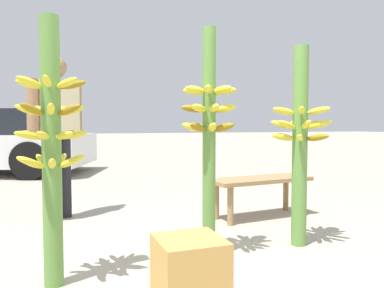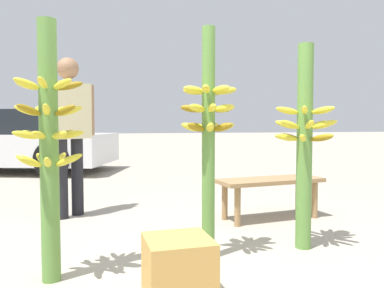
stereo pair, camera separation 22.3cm
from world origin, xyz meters
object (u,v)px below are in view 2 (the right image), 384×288
vendor_person (69,123)px  parked_car (15,142)px  banana_stalk_left (49,144)px  market_bench (270,185)px  produce_crate (178,270)px  banana_stalk_right (304,141)px  banana_stalk_center (208,131)px

vendor_person → parked_car: 4.43m
banana_stalk_left → market_bench: 2.31m
banana_stalk_left → produce_crate: size_ratio=4.53×
banana_stalk_right → produce_crate: bearing=-152.1°
banana_stalk_center → vendor_person: same height
banana_stalk_center → market_bench: banana_stalk_center is taller
banana_stalk_left → produce_crate: bearing=-35.3°
market_bench → banana_stalk_right: bearing=-106.9°
banana_stalk_center → parked_car: size_ratio=0.38×
banana_stalk_right → market_bench: 1.03m
vendor_person → parked_car: bearing=65.3°
banana_stalk_left → banana_stalk_center: banana_stalk_center is taller
banana_stalk_right → banana_stalk_center: bearing=-179.7°
banana_stalk_left → market_bench: banana_stalk_left is taller
banana_stalk_left → banana_stalk_right: bearing=3.8°
vendor_person → parked_car: vendor_person is taller
banana_stalk_right → vendor_person: 2.36m
banana_stalk_left → banana_stalk_center: bearing=6.3°
banana_stalk_center → vendor_person: size_ratio=1.00×
banana_stalk_right → parked_car: bearing=117.7°
banana_stalk_right → vendor_person: (-1.79, 1.54, 0.14)m
banana_stalk_right → market_bench: size_ratio=1.40×
market_bench → parked_car: 5.85m
parked_car → produce_crate: bearing=-144.1°
banana_stalk_center → produce_crate: size_ratio=4.69×
banana_stalk_right → market_bench: (0.18, 0.89, -0.49)m
banana_stalk_center → produce_crate: 1.02m
banana_stalk_left → produce_crate: banana_stalk_left is taller
banana_stalk_left → banana_stalk_right: 1.84m
market_bench → parked_car: bearing=117.7°
banana_stalk_left → produce_crate: (0.69, -0.49, -0.67)m
vendor_person → banana_stalk_right: bearing=-81.6°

